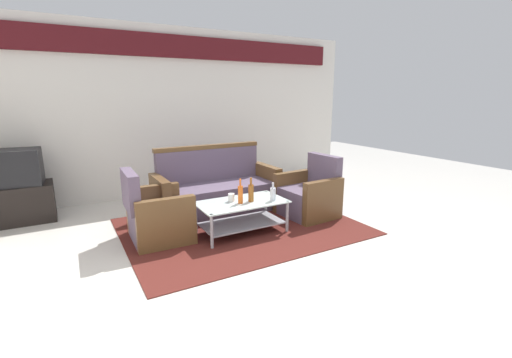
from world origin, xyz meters
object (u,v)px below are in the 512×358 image
Objects in this scene: couch at (216,191)px; armchair_left at (157,216)px; coffee_table at (242,212)px; cup at (231,198)px; bottle_brown at (251,192)px; television at (16,167)px; bottle_clear at (273,194)px; bottle_orange at (240,194)px; tv_stand at (21,203)px; armchair_right at (309,196)px.

armchair_left is (-1.03, -0.61, -0.03)m from couch.
armchair_left is at bearing 161.85° from coffee_table.
couch reaches higher than cup.
bottle_brown is 3.16m from television.
bottle_orange is at bearing 165.87° from bottle_clear.
couch is at bearing -20.03° from tv_stand.
television reaches higher than tv_stand.
bottle_clear is 0.37× the size of television.
cup is (-0.16, -0.86, 0.14)m from couch.
television is (-3.58, 1.71, 0.47)m from armchair_right.
bottle_brown reaches higher than coffee_table.
bottle_brown is 3.17m from tv_stand.
bottle_orange is at bearing 146.26° from television.
bottle_brown is at bearing 95.89° from armchair_right.
television is (-2.39, 1.88, 0.23)m from bottle_orange.
armchair_left is 1.03m from bottle_orange.
armchair_right is 1.22m from bottle_orange.
bottle_orange reaches higher than tv_stand.
coffee_table is 0.23m from cup.
coffee_table is 0.28m from bottle_brown.
bottle_clear is (0.26, -0.10, -0.03)m from bottle_brown.
armchair_right is 2.81× the size of bottle_brown.
coffee_table is 0.45m from bottle_clear.
television is at bearing 85.50° from tv_stand.
television reaches higher than bottle_orange.
bottle_brown is 0.25m from cup.
couch is 2.86× the size of television.
couch is 5.89× the size of bottle_orange.
television reaches higher than armchair_left.
couch is at bearing 105.96° from bottle_clear.
bottle_orange is 3.05m from tv_stand.
bottle_brown is 1.30× the size of bottle_clear.
bottle_orange reaches higher than cup.
television is at bearing -134.85° from armchair_left.
tv_stand is at bearing 60.99° from armchair_right.
armchair_left is at bearing 158.48° from bottle_orange.
cup is (-0.11, 0.07, 0.19)m from coffee_table.
television is (-2.53, 1.88, 0.24)m from bottle_brown.
bottle_clear is at bearing 71.94° from armchair_left.
bottle_orange is 1.33× the size of bottle_clear.
armchair_left is at bearing 163.94° from cup.
bottle_orange is (-1.19, -0.17, 0.24)m from armchair_right.
cup is (-0.47, 0.22, -0.04)m from bottle_clear.
bottle_clear is 2.32× the size of cup.
couch reaches higher than armchair_right.
bottle_brown is (0.05, -0.97, 0.21)m from couch.
bottle_clear is at bearing -35.36° from tv_stand.
bottle_clear reaches higher than cup.
bottle_orange is at bearing -60.75° from cup.
tv_stand is at bearing 90.00° from television.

